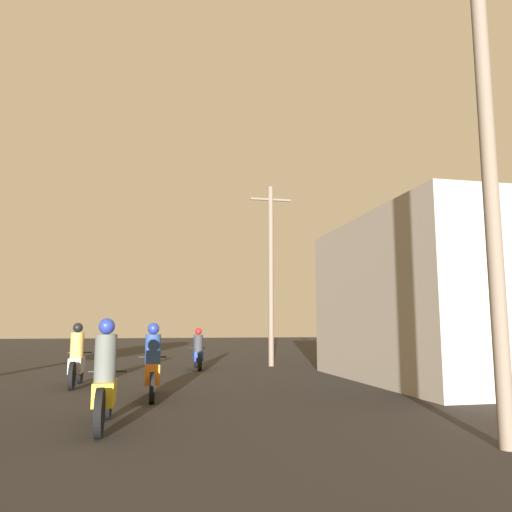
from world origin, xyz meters
TOP-DOWN VIEW (x-y plane):
  - motorcycle_yellow at (-0.06, 8.05)m, footprint 0.60×2.05m
  - motorcycle_orange at (0.65, 10.99)m, footprint 0.60×2.10m
  - motorcycle_silver at (-1.19, 13.39)m, footprint 0.60×2.06m
  - motorcycle_blue at (2.21, 17.61)m, footprint 0.60×1.93m
  - building_right_near at (8.84, 12.60)m, footprint 5.55×7.41m
  - utility_pole_near at (4.91, 5.71)m, footprint 1.60×0.20m
  - utility_pole_far at (4.99, 18.39)m, footprint 1.60×0.20m

SIDE VIEW (x-z plane):
  - motorcycle_blue at x=2.21m, z-range -0.13..1.28m
  - motorcycle_orange at x=0.65m, z-range -0.16..1.40m
  - motorcycle_silver at x=-1.19m, z-range -0.16..1.41m
  - motorcycle_yellow at x=-0.06m, z-range -0.16..1.45m
  - building_right_near at x=8.84m, z-range 0.00..4.43m
  - utility_pole_far at x=4.99m, z-range 0.16..6.98m
  - utility_pole_near at x=4.91m, z-range 0.17..8.26m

